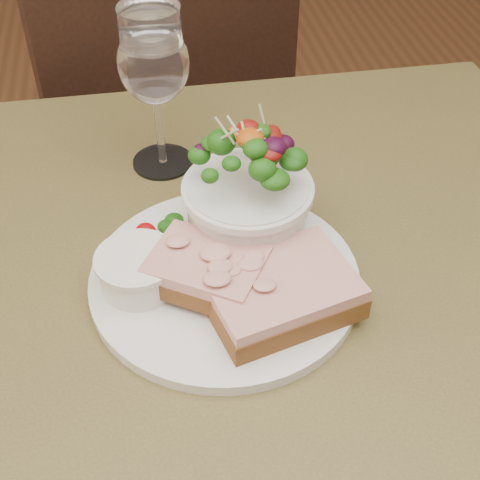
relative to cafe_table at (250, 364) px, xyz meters
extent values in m
cube|color=#463F1E|center=(0.00, 0.00, 0.08)|extent=(0.80, 0.80, 0.04)
cylinder|color=black|center=(-0.34, 0.34, -0.29)|extent=(0.05, 0.05, 0.71)
cylinder|color=black|center=(0.34, 0.34, -0.29)|extent=(0.05, 0.05, 0.71)
cube|color=black|center=(-0.08, 0.72, -0.20)|extent=(0.53, 0.53, 0.04)
cube|color=black|center=(-0.02, 0.54, 0.03)|extent=(0.41, 0.16, 0.45)
cube|color=black|center=(-0.08, 0.72, -0.42)|extent=(0.45, 0.45, 0.45)
cylinder|color=white|center=(-0.02, 0.02, 0.11)|extent=(0.26, 0.26, 0.01)
cube|color=#432912|center=(0.02, -0.02, 0.12)|extent=(0.15, 0.13, 0.02)
cube|color=beige|center=(0.02, -0.02, 0.14)|extent=(0.15, 0.12, 0.01)
cube|color=#432912|center=(-0.04, 0.01, 0.13)|extent=(0.13, 0.12, 0.02)
cube|color=beige|center=(-0.04, 0.01, 0.15)|extent=(0.12, 0.12, 0.01)
cylinder|color=white|center=(-0.10, 0.02, 0.13)|extent=(0.07, 0.07, 0.04)
cylinder|color=olive|center=(-0.10, 0.02, 0.15)|extent=(0.06, 0.06, 0.01)
cylinder|color=white|center=(0.01, 0.08, 0.14)|extent=(0.12, 0.12, 0.06)
ellipsoid|color=#153A0A|center=(0.01, 0.08, 0.20)|extent=(0.11, 0.11, 0.06)
ellipsoid|color=#153A0A|center=(-0.08, 0.09, 0.12)|extent=(0.04, 0.04, 0.01)
sphere|color=#99080D|center=(-0.09, 0.08, 0.12)|extent=(0.02, 0.02, 0.02)
cylinder|color=white|center=(-0.06, 0.23, 0.10)|extent=(0.07, 0.07, 0.00)
cylinder|color=white|center=(-0.06, 0.23, 0.15)|extent=(0.01, 0.01, 0.09)
ellipsoid|color=white|center=(-0.06, 0.23, 0.23)|extent=(0.08, 0.08, 0.09)
camera|label=1|loc=(-0.08, -0.42, 0.56)|focal=50.00mm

